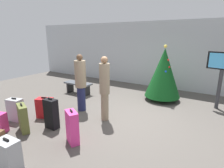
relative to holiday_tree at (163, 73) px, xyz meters
The scene contains 13 objects.
ground_plane 2.42m from the holiday_tree, 100.69° to the right, with size 16.00×16.00×0.00m, color #514C47.
back_wall 1.90m from the holiday_tree, 102.71° to the left, with size 16.00×0.20×3.05m, color #B7BCC1.
holiday_tree is the anchor object (origin of this frame).
flight_info_kiosk 1.86m from the holiday_tree, ahead, with size 0.94×0.32×1.89m.
waiting_bench 3.51m from the holiday_tree, 161.56° to the right, with size 1.23×0.44×0.48m.
traveller_0 3.07m from the holiday_tree, 129.79° to the right, with size 0.50×0.50×1.83m.
traveller_1 2.71m from the holiday_tree, 109.79° to the right, with size 0.29×0.29×1.85m.
suitcase_0 5.05m from the holiday_tree, 128.03° to the right, with size 0.47×0.33×0.69m.
suitcase_1 4.18m from the holiday_tree, 116.53° to the right, with size 0.36×0.21×0.84m.
suitcase_3 4.07m from the holiday_tree, 102.95° to the right, with size 0.45×0.37×0.80m.
suitcase_4 5.36m from the holiday_tree, 103.98° to the right, with size 0.44×0.29×0.62m.
suitcase_5 4.27m from the holiday_tree, 127.16° to the right, with size 0.54×0.44×0.63m.
suitcase_7 4.84m from the holiday_tree, 119.30° to the right, with size 0.53×0.36×0.74m.
Camera 1 is at (2.19, -4.42, 2.36)m, focal length 28.80 mm.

